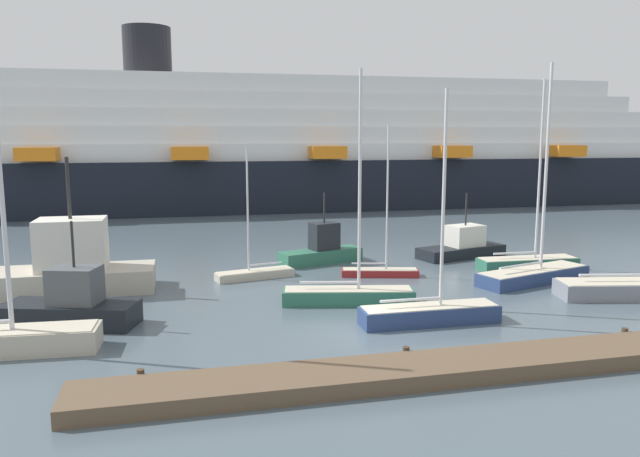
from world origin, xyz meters
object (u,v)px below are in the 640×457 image
at_px(sailboat_5, 632,286).
at_px(sailboat_2, 534,272).
at_px(sailboat_3, 430,311).
at_px(fishing_boat_1, 67,267).
at_px(sailboat_7, 380,269).
at_px(fishing_boat_0, 322,250).
at_px(fishing_boat_2, 72,306).
at_px(sailboat_1, 348,292).
at_px(sailboat_6, 528,260).
at_px(sailboat_0, 255,272).
at_px(cruise_ship, 311,152).
at_px(fishing_boat_3, 463,246).

bearing_deg(sailboat_5, sailboat_2, 137.67).
height_order(sailboat_3, fishing_boat_1, sailboat_3).
xyz_separation_m(sailboat_2, sailboat_7, (-7.72, 3.33, -0.15)).
bearing_deg(fishing_boat_1, sailboat_5, -14.97).
bearing_deg(sailboat_2, fishing_boat_0, 126.02).
bearing_deg(fishing_boat_2, sailboat_1, 19.76).
height_order(sailboat_6, fishing_boat_0, sailboat_6).
xyz_separation_m(sailboat_0, sailboat_5, (17.70, -8.50, 0.23)).
xyz_separation_m(fishing_boat_0, cruise_ship, (6.34, 31.12, 5.31)).
xyz_separation_m(sailboat_7, fishing_boat_3, (7.14, 4.03, 0.33)).
xyz_separation_m(sailboat_2, fishing_boat_2, (-23.43, -2.34, 0.31)).
bearing_deg(fishing_boat_0, sailboat_3, -100.42).
distance_m(sailboat_0, fishing_boat_1, 9.81).
distance_m(sailboat_0, cruise_ship, 36.51).
bearing_deg(cruise_ship, fishing_boat_1, -119.87).
height_order(sailboat_2, sailboat_6, sailboat_2).
bearing_deg(sailboat_0, cruise_ship, -120.21).
distance_m(sailboat_6, fishing_boat_3, 4.83).
relative_size(sailboat_0, sailboat_1, 0.67).
relative_size(sailboat_3, sailboat_5, 0.84).
bearing_deg(fishing_boat_1, sailboat_3, -29.46).
xyz_separation_m(sailboat_1, fishing_boat_0, (0.98, 9.49, 0.28)).
distance_m(sailboat_7, fishing_boat_3, 8.20).
bearing_deg(cruise_ship, sailboat_7, -95.66).
xyz_separation_m(sailboat_1, fishing_boat_2, (-12.33, -0.54, 0.31)).
bearing_deg(fishing_boat_2, sailboat_3, 4.95).
distance_m(sailboat_3, sailboat_6, 13.30).
height_order(sailboat_0, cruise_ship, cruise_ship).
height_order(sailboat_7, cruise_ship, cruise_ship).
distance_m(fishing_boat_0, fishing_boat_2, 16.67).
relative_size(sailboat_5, sailboat_6, 1.05).
relative_size(sailboat_3, fishing_boat_3, 1.55).
distance_m(sailboat_2, sailboat_7, 8.41).
relative_size(sailboat_7, fishing_boat_1, 0.96).
relative_size(sailboat_0, sailboat_3, 0.74).
bearing_deg(fishing_boat_1, sailboat_6, -0.70).
xyz_separation_m(sailboat_6, sailboat_7, (-9.28, 0.29, -0.12)).
height_order(sailboat_3, sailboat_5, sailboat_5).
relative_size(sailboat_3, fishing_boat_0, 1.76).
relative_size(fishing_boat_0, fishing_boat_1, 0.63).
relative_size(sailboat_5, fishing_boat_0, 2.10).
height_order(sailboat_5, fishing_boat_3, sailboat_5).
bearing_deg(cruise_ship, fishing_boat_3, -83.52).
distance_m(sailboat_1, sailboat_7, 6.15).
distance_m(sailboat_7, cruise_ship, 36.16).
relative_size(fishing_boat_1, fishing_boat_2, 1.52).
bearing_deg(sailboat_5, fishing_boat_3, 118.77).
relative_size(fishing_boat_0, cruise_ship, 0.06).
height_order(sailboat_0, sailboat_2, sailboat_2).
xyz_separation_m(sailboat_2, sailboat_6, (1.56, 3.05, -0.02)).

